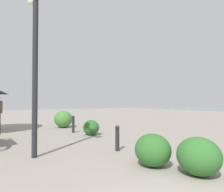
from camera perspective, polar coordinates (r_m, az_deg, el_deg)
The scene contains 7 objects.
lamppost at distance 5.97m, azimuth -20.17°, elevation 12.36°, with size 0.98×0.28×4.36m.
bollard_near at distance 6.26m, azimuth 1.46°, elevation -11.24°, with size 0.13×0.13×0.75m.
bollard_mid at distance 9.92m, azimuth -10.51°, elevation -7.46°, with size 0.13×0.13×0.79m.
shrub_low at distance 4.92m, azimuth 11.02°, elevation -14.24°, with size 0.86×0.77×0.73m.
shrub_round at distance 9.15m, azimuth -5.73°, elevation -8.54°, with size 0.76×0.68×0.65m.
shrub_wide at distance 4.60m, azimuth 22.53°, elevation -14.90°, with size 0.89×0.80×0.75m.
shrub_tall at distance 11.98m, azimuth -13.13°, elevation -6.15°, with size 1.09×0.98×0.93m.
Camera 1 is at (-1.14, 2.46, 1.46)m, focal length 33.55 mm.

